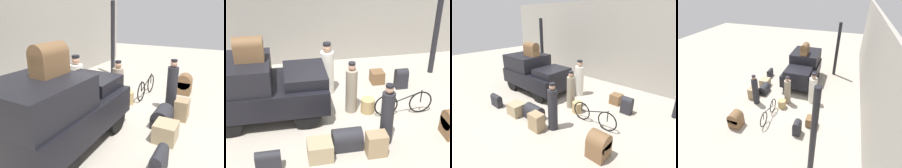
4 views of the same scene
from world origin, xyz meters
TOP-DOWN VIEW (x-y plane):
  - ground_plane at (0.00, 0.00)m, footprint 30.00×30.00m
  - station_building_facade at (0.00, 4.08)m, footprint 16.00×0.15m
  - canopy_pillar_left at (-3.53, 2.24)m, footprint 0.20×0.20m
  - canopy_pillar_right at (4.14, 2.24)m, footprint 0.20×0.20m
  - truck at (-1.98, 0.38)m, footprint 3.38×1.87m
  - bicycle at (2.07, -0.27)m, footprint 1.77×0.04m
  - wicker_basket at (1.08, 0.04)m, footprint 0.42×0.42m
  - conductor_in_dark_uniform at (0.60, 0.19)m, footprint 0.34×0.34m
  - porter_standing_middle at (0.08, 1.44)m, footprint 0.42×0.42m
  - porter_with_bicycle at (1.15, -1.41)m, footprint 0.33×0.33m
  - suitcase_tan_flat at (0.13, -1.43)m, footprint 0.75×0.49m
  - trunk_wicker_pale at (0.77, -1.84)m, footprint 0.50×0.37m
  - suitcase_small_leather at (1.90, 1.79)m, footprint 0.45×0.47m
  - trunk_barrel_dark at (-1.83, -1.91)m, footprint 0.58×0.24m
  - trunk_umber_medium at (-0.60, -1.72)m, footprint 0.60×0.54m
  - suitcase_black_upright at (3.01, -1.48)m, footprint 0.53×0.55m
  - trunk_large_brown at (2.60, 1.31)m, footprint 0.41×0.32m
  - trunk_on_truck_roof at (-2.16, 0.38)m, footprint 0.76×0.42m

SIDE VIEW (x-z plane):
  - ground_plane at x=0.00m, z-range 0.00..0.00m
  - wicker_basket at x=1.08m, z-range 0.00..0.43m
  - suitcase_small_leather at x=1.90m, z-range 0.00..0.44m
  - trunk_umber_medium at x=-0.60m, z-range 0.00..0.48m
  - suitcase_tan_flat at x=0.13m, z-range -0.03..0.51m
  - trunk_barrel_dark at x=-1.83m, z-range 0.02..0.55m
  - trunk_wicker_pale at x=0.77m, z-range 0.00..0.61m
  - bicycle at x=2.07m, z-range -0.01..0.75m
  - trunk_large_brown at x=2.60m, z-range 0.02..0.72m
  - suitcase_black_upright at x=3.01m, z-range -0.01..0.78m
  - conductor_in_dark_uniform at x=0.60m, z-range -0.07..1.54m
  - porter_with_bicycle at x=1.15m, z-range -0.06..1.63m
  - porter_standing_middle at x=0.08m, z-range -0.08..1.67m
  - truck at x=-1.98m, z-range 0.08..1.89m
  - canopy_pillar_left at x=-3.53m, z-range 0.00..3.56m
  - canopy_pillar_right at x=4.14m, z-range 0.00..3.56m
  - trunk_on_truck_roof at x=-2.16m, z-range 1.81..2.48m
  - station_building_facade at x=0.00m, z-range 0.00..4.50m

